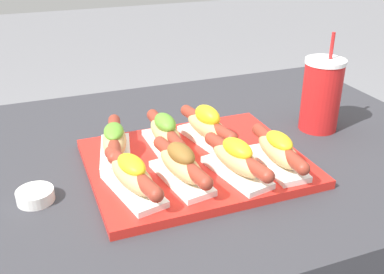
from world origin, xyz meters
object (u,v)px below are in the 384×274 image
Objects in this scene: hot_dog_0 at (132,176)px; hot_dog_2 at (237,159)px; hot_dog_3 at (278,151)px; hot_dog_6 at (207,126)px; hot_dog_4 at (115,141)px; hot_dog_5 at (165,133)px; sauce_bowl at (35,195)px; drink_cup at (321,95)px; hot_dog_1 at (181,164)px; serving_tray at (196,162)px.

hot_dog_0 is 0.20m from hot_dog_2.
hot_dog_0 is at bearing 177.74° from hot_dog_3.
hot_dog_2 is at bearing -92.08° from hot_dog_6.
hot_dog_0 reaches higher than hot_dog_4.
hot_dog_6 is (0.10, -0.00, 0.00)m from hot_dog_5.
hot_dog_4 is at bearing 178.58° from hot_dog_6.
sauce_bowl is 0.29× the size of drink_cup.
hot_dog_4 is (-0.29, 0.16, -0.00)m from hot_dog_3.
hot_dog_2 is 0.09m from hot_dog_3.
hot_dog_1 reaches higher than hot_dog_0.
hot_dog_1 is 1.01× the size of hot_dog_2.
hot_dog_1 is 1.01× the size of hot_dog_6.
hot_dog_6 reaches higher than serving_tray.
serving_tray is 0.09m from hot_dog_5.
hot_dog_1 is at bearing 169.91° from hot_dog_2.
hot_dog_6 is at bearing -0.83° from hot_dog_5.
hot_dog_5 reaches higher than hot_dog_0.
hot_dog_6 is at bearing 12.36° from sauce_bowl.
serving_tray is 2.19× the size of hot_dog_4.
sauce_bowl is (-0.45, 0.07, -0.04)m from hot_dog_3.
hot_dog_6 reaches higher than sauce_bowl.
serving_tray is 1.84× the size of drink_cup.
hot_dog_2 is 0.98× the size of hot_dog_5.
hot_dog_6 is at bearing 51.50° from serving_tray.
hot_dog_5 is at bearing -1.94° from hot_dog_4.
hot_dog_0 is 0.84× the size of drink_cup.
hot_dog_1 reaches higher than serving_tray.
hot_dog_5 is 0.39m from drink_cup.
hot_dog_3 is 0.86× the size of drink_cup.
hot_dog_4 is at bearing 89.74° from hot_dog_0.
hot_dog_0 is at bearing -153.69° from serving_tray.
hot_dog_6 is (0.11, 0.14, 0.00)m from hot_dog_1.
hot_dog_6 is (-0.09, 0.15, 0.00)m from hot_dog_3.
hot_dog_0 is at bearing 176.03° from hot_dog_2.
hot_dog_1 is 0.42m from drink_cup.
hot_dog_2 reaches higher than sauce_bowl.
hot_dog_1 is 1.01× the size of hot_dog_4.
hot_dog_3 reaches higher than serving_tray.
hot_dog_3 reaches higher than hot_dog_4.
hot_dog_6 is at bearing 119.09° from hot_dog_3.
hot_dog_3 is 1.02× the size of hot_dog_4.
sauce_bowl is at bearing -177.74° from serving_tray.
hot_dog_3 is at bearing -31.36° from serving_tray.
hot_dog_3 is 1.00× the size of hot_dog_5.
hot_dog_6 reaches higher than hot_dog_2.
drink_cup is at bearing 36.63° from hot_dog_3.
hot_dog_1 is at bearing -56.94° from hot_dog_4.
hot_dog_3 is 0.18m from hot_dog_6.
hot_dog_2 reaches higher than hot_dog_0.
hot_dog_1 reaches higher than hot_dog_4.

